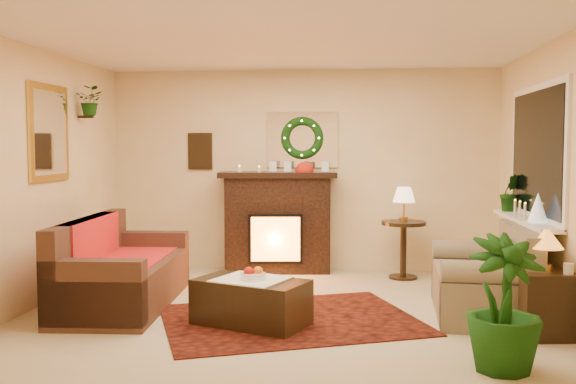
# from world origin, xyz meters

# --- Properties ---
(floor) EXTENTS (5.00, 5.00, 0.00)m
(floor) POSITION_xyz_m (0.00, 0.00, 0.00)
(floor) COLOR beige
(floor) RESTS_ON ground
(ceiling) EXTENTS (5.00, 5.00, 0.00)m
(ceiling) POSITION_xyz_m (0.00, 0.00, 2.60)
(ceiling) COLOR white
(ceiling) RESTS_ON ground
(wall_back) EXTENTS (5.00, 5.00, 0.00)m
(wall_back) POSITION_xyz_m (0.00, 2.25, 1.30)
(wall_back) COLOR #EFD88C
(wall_back) RESTS_ON ground
(wall_front) EXTENTS (5.00, 5.00, 0.00)m
(wall_front) POSITION_xyz_m (0.00, -2.25, 1.30)
(wall_front) COLOR #EFD88C
(wall_front) RESTS_ON ground
(wall_left) EXTENTS (4.50, 4.50, 0.00)m
(wall_left) POSITION_xyz_m (-2.50, 0.00, 1.30)
(wall_left) COLOR #EFD88C
(wall_left) RESTS_ON ground
(wall_right) EXTENTS (4.50, 4.50, 0.00)m
(wall_right) POSITION_xyz_m (2.50, 0.00, 1.30)
(wall_right) COLOR #EFD88C
(wall_right) RESTS_ON ground
(area_rug) EXTENTS (2.75, 2.42, 0.01)m
(area_rug) POSITION_xyz_m (0.08, -0.26, 0.01)
(area_rug) COLOR #54050B
(area_rug) RESTS_ON floor
(sofa) EXTENTS (1.02, 2.11, 0.89)m
(sofa) POSITION_xyz_m (-1.65, 0.16, 0.43)
(sofa) COLOR brown
(sofa) RESTS_ON floor
(red_throw) EXTENTS (0.83, 1.35, 0.02)m
(red_throw) POSITION_xyz_m (-1.72, 0.34, 0.46)
(red_throw) COLOR red
(red_throw) RESTS_ON sofa
(fireplace) EXTENTS (1.36, 0.56, 1.22)m
(fireplace) POSITION_xyz_m (-0.30, 2.04, 0.55)
(fireplace) COLOR black
(fireplace) RESTS_ON floor
(poinsettia) EXTENTS (0.23, 0.23, 0.23)m
(poinsettia) POSITION_xyz_m (0.04, 2.02, 1.30)
(poinsettia) COLOR red
(poinsettia) RESTS_ON fireplace
(mantel_candle_a) EXTENTS (0.06, 0.06, 0.19)m
(mantel_candle_a) POSITION_xyz_m (-0.79, 1.99, 1.26)
(mantel_candle_a) COLOR white
(mantel_candle_a) RESTS_ON fireplace
(mantel_candle_b) EXTENTS (0.06, 0.06, 0.17)m
(mantel_candle_b) POSITION_xyz_m (-0.54, 2.03, 1.26)
(mantel_candle_b) COLOR beige
(mantel_candle_b) RESTS_ON fireplace
(mantel_mirror) EXTENTS (0.92, 0.02, 0.72)m
(mantel_mirror) POSITION_xyz_m (0.00, 2.23, 1.70)
(mantel_mirror) COLOR white
(mantel_mirror) RESTS_ON wall_back
(wreath) EXTENTS (0.55, 0.11, 0.55)m
(wreath) POSITION_xyz_m (0.00, 2.19, 1.72)
(wreath) COLOR #194719
(wreath) RESTS_ON wall_back
(wall_art) EXTENTS (0.32, 0.03, 0.48)m
(wall_art) POSITION_xyz_m (-1.35, 2.23, 1.55)
(wall_art) COLOR #381E11
(wall_art) RESTS_ON wall_back
(gold_mirror) EXTENTS (0.03, 0.84, 1.00)m
(gold_mirror) POSITION_xyz_m (-2.48, 0.30, 1.75)
(gold_mirror) COLOR gold
(gold_mirror) RESTS_ON wall_left
(hanging_plant) EXTENTS (0.33, 0.28, 0.36)m
(hanging_plant) POSITION_xyz_m (-2.34, 1.05, 1.97)
(hanging_plant) COLOR #194719
(hanging_plant) RESTS_ON wall_left
(loveseat) EXTENTS (0.94, 1.51, 0.85)m
(loveseat) POSITION_xyz_m (1.88, 0.13, 0.42)
(loveseat) COLOR tan
(loveseat) RESTS_ON floor
(window_frame) EXTENTS (0.03, 1.86, 1.36)m
(window_frame) POSITION_xyz_m (2.48, 0.55, 1.55)
(window_frame) COLOR white
(window_frame) RESTS_ON wall_right
(window_glass) EXTENTS (0.02, 1.70, 1.22)m
(window_glass) POSITION_xyz_m (2.47, 0.55, 1.55)
(window_glass) COLOR black
(window_glass) RESTS_ON wall_right
(window_sill) EXTENTS (0.22, 1.86, 0.04)m
(window_sill) POSITION_xyz_m (2.38, 0.55, 0.87)
(window_sill) COLOR white
(window_sill) RESTS_ON wall_right
(mini_tree) EXTENTS (0.18, 0.18, 0.27)m
(mini_tree) POSITION_xyz_m (2.39, 0.13, 1.04)
(mini_tree) COLOR white
(mini_tree) RESTS_ON window_sill
(sill_plant) EXTENTS (0.30, 0.24, 0.55)m
(sill_plant) POSITION_xyz_m (2.40, 1.24, 1.08)
(sill_plant) COLOR #245520
(sill_plant) RESTS_ON window_sill
(side_table_round) EXTENTS (0.63, 0.63, 0.70)m
(side_table_round) POSITION_xyz_m (1.27, 1.77, 0.33)
(side_table_round) COLOR #462719
(side_table_round) RESTS_ON floor
(lamp_cream) EXTENTS (0.27, 0.27, 0.42)m
(lamp_cream) POSITION_xyz_m (1.28, 1.80, 0.88)
(lamp_cream) COLOR beige
(lamp_cream) RESTS_ON side_table_round
(end_table_square) EXTENTS (0.51, 0.51, 0.56)m
(end_table_square) POSITION_xyz_m (2.26, -0.54, 0.27)
(end_table_square) COLOR #3A200C
(end_table_square) RESTS_ON floor
(lamp_tiffany) EXTENTS (0.27, 0.27, 0.40)m
(lamp_tiffany) POSITION_xyz_m (2.27, -0.57, 0.74)
(lamp_tiffany) COLOR orange
(lamp_tiffany) RESTS_ON end_table_square
(coffee_table) EXTENTS (1.12, 0.88, 0.41)m
(coffee_table) POSITION_xyz_m (-0.25, -0.46, 0.21)
(coffee_table) COLOR black
(coffee_table) RESTS_ON floor
(fruit_bowl) EXTENTS (0.24, 0.24, 0.05)m
(fruit_bowl) POSITION_xyz_m (-0.23, -0.48, 0.45)
(fruit_bowl) COLOR white
(fruit_bowl) RESTS_ON coffee_table
(floor_palm) EXTENTS (2.12, 2.12, 2.93)m
(floor_palm) POSITION_xyz_m (1.72, -1.45, 0.45)
(floor_palm) COLOR #154E17
(floor_palm) RESTS_ON floor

